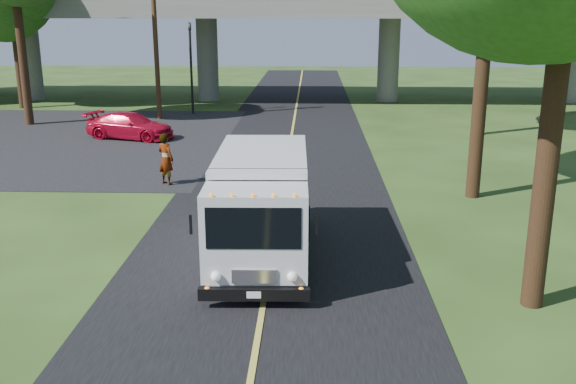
{
  "coord_description": "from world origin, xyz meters",
  "views": [
    {
      "loc": [
        0.95,
        -11.21,
        5.8
      ],
      "look_at": [
        0.4,
        3.65,
        1.6
      ],
      "focal_mm": 40.0,
      "sensor_mm": 36.0,
      "label": 1
    }
  ],
  "objects_px": {
    "step_van": "(261,203)",
    "red_sedan": "(130,126)",
    "traffic_signal": "(191,58)",
    "utility_pole": "(155,35)",
    "pedestrian": "(166,159)"
  },
  "relations": [
    {
      "from": "step_van",
      "to": "red_sedan",
      "type": "relative_size",
      "value": 1.44
    },
    {
      "from": "traffic_signal",
      "to": "utility_pole",
      "type": "xyz_separation_m",
      "value": [
        -1.5,
        -2.0,
        1.4
      ]
    },
    {
      "from": "utility_pole",
      "to": "red_sedan",
      "type": "distance_m",
      "value": 6.91
    },
    {
      "from": "utility_pole",
      "to": "pedestrian",
      "type": "distance_m",
      "value": 14.77
    },
    {
      "from": "pedestrian",
      "to": "step_van",
      "type": "bearing_deg",
      "value": 154.54
    },
    {
      "from": "traffic_signal",
      "to": "red_sedan",
      "type": "bearing_deg",
      "value": -101.63
    },
    {
      "from": "pedestrian",
      "to": "utility_pole",
      "type": "bearing_deg",
      "value": -41.21
    },
    {
      "from": "traffic_signal",
      "to": "pedestrian",
      "type": "bearing_deg",
      "value": -82.97
    },
    {
      "from": "utility_pole",
      "to": "traffic_signal",
      "type": "bearing_deg",
      "value": 53.13
    },
    {
      "from": "step_van",
      "to": "pedestrian",
      "type": "bearing_deg",
      "value": 118.34
    },
    {
      "from": "traffic_signal",
      "to": "step_van",
      "type": "relative_size",
      "value": 0.86
    },
    {
      "from": "step_van",
      "to": "red_sedan",
      "type": "xyz_separation_m",
      "value": [
        -7.34,
        14.89,
        -0.76
      ]
    },
    {
      "from": "step_van",
      "to": "red_sedan",
      "type": "bearing_deg",
      "value": 114.82
    },
    {
      "from": "utility_pole",
      "to": "step_van",
      "type": "relative_size",
      "value": 1.49
    },
    {
      "from": "traffic_signal",
      "to": "red_sedan",
      "type": "height_order",
      "value": "traffic_signal"
    }
  ]
}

